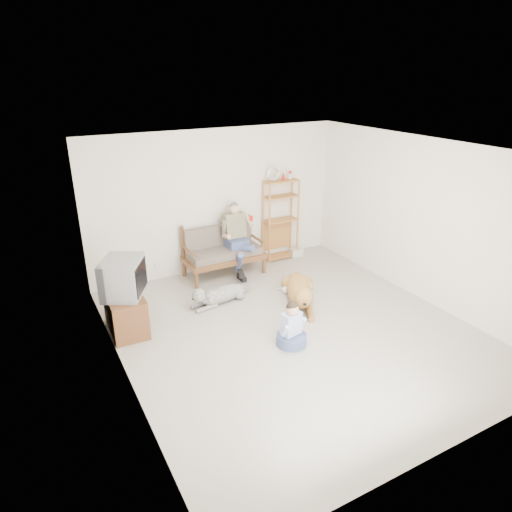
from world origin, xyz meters
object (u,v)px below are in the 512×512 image
etagere (281,219)px  golden_retriever (300,292)px  loveseat (223,250)px  tv_stand (125,312)px

etagere → golden_retriever: size_ratio=1.24×
loveseat → tv_stand: (-2.15, -1.19, -0.19)m
loveseat → tv_stand: 2.47m
golden_retriever → etagere: bearing=95.6°
loveseat → golden_retriever: size_ratio=0.96×
loveseat → golden_retriever: (0.63, -1.73, -0.28)m
loveseat → golden_retriever: bearing=-70.4°
loveseat → etagere: (1.37, 0.14, 0.36)m
etagere → golden_retriever: (-0.74, -1.87, -0.64)m
etagere → tv_stand: (-3.53, -1.33, -0.55)m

